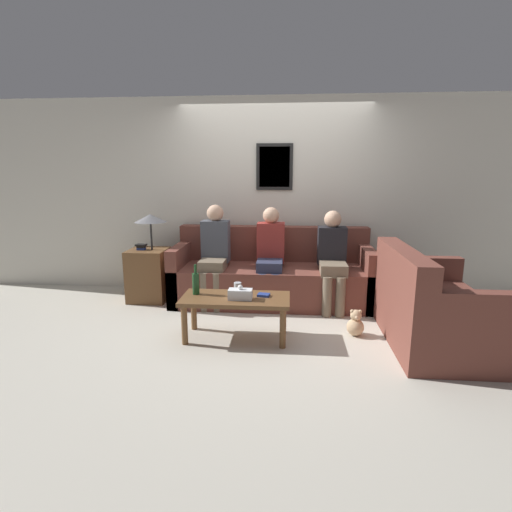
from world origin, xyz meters
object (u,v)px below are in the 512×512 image
couch_main (272,276)px  drinking_glass (238,287)px  coffee_table (236,303)px  teddy_bear (355,324)px  couch_side (432,311)px  person_middle (270,252)px  person_left (214,250)px  wine_bottle (196,283)px  person_right (332,256)px

couch_main → drinking_glass: bearing=-106.6°
coffee_table → teddy_bear: (1.21, 0.17, -0.25)m
couch_side → person_middle: person_middle is taller
couch_main → teddy_bear: 1.40m
couch_side → person_middle: size_ratio=1.19×
couch_side → person_left: 2.54m
wine_bottle → person_right: person_right is taller
couch_side → person_left: (-2.31, 1.01, 0.36)m
teddy_bear → coffee_table: bearing=-172.2°
teddy_bear → wine_bottle: bearing=-176.3°
couch_side → person_right: 1.33m
coffee_table → person_right: bearing=44.0°
person_right → person_middle: bearing=174.4°
couch_side → drinking_glass: 1.91m
coffee_table → wine_bottle: (-0.41, 0.06, 0.18)m
person_left → person_right: person_left is taller
couch_side → person_right: person_right is taller
coffee_table → person_left: (-0.40, 1.05, 0.32)m
person_left → person_middle: person_left is taller
coffee_table → drinking_glass: 0.21m
couch_side → teddy_bear: 0.74m
drinking_glass → person_left: person_left is taller
couch_side → wine_bottle: (-2.31, 0.02, 0.22)m
wine_bottle → person_left: 1.00m
couch_main → person_right: person_right is taller
couch_main → person_right: 0.83m
couch_main → wine_bottle: 1.37m
person_right → teddy_bear: (0.17, -0.84, -0.54)m
couch_main → drinking_glass: (-0.31, -1.04, 0.16)m
person_left → coffee_table: bearing=-68.9°
couch_main → couch_side: bearing=-36.3°
wine_bottle → drinking_glass: wine_bottle is taller
drinking_glass → person_left: bearing=114.8°
coffee_table → couch_side: bearing=1.2°
coffee_table → person_middle: size_ratio=0.88×
drinking_glass → couch_main: bearing=73.4°
drinking_glass → coffee_table: bearing=-89.4°
wine_bottle → person_middle: person_middle is taller
wine_bottle → person_right: bearing=33.0°
person_right → person_left: bearing=178.2°
drinking_glass → person_left: size_ratio=0.08×
person_left → teddy_bear: size_ratio=4.48×
couch_side → coffee_table: couch_side is taller
person_middle → wine_bottle: bearing=-124.6°
couch_main → drinking_glass: couch_main is taller
wine_bottle → person_left: size_ratio=0.25×
couch_side → person_middle: 1.95m
couch_side → person_right: size_ratio=1.22×
person_left → teddy_bear: bearing=-28.7°
couch_main → person_right: bearing=-16.1°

